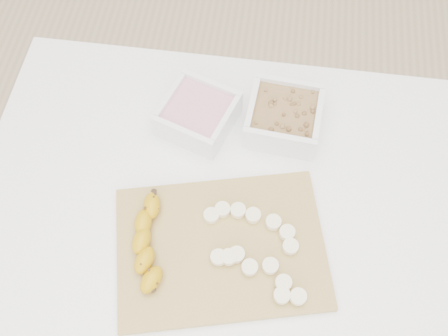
# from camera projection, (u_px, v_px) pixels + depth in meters

# --- Properties ---
(ground) EXTENTS (3.50, 3.50, 0.00)m
(ground) POSITION_uv_depth(u_px,v_px,m) (223.00, 288.00, 1.66)
(ground) COLOR #C6AD89
(ground) RESTS_ON ground
(table) EXTENTS (1.00, 0.70, 0.75)m
(table) POSITION_uv_depth(u_px,v_px,m) (222.00, 213.00, 1.08)
(table) COLOR white
(table) RESTS_ON ground
(bowl_yogurt) EXTENTS (0.18, 0.18, 0.07)m
(bowl_yogurt) POSITION_uv_depth(u_px,v_px,m) (198.00, 114.00, 1.05)
(bowl_yogurt) COLOR white
(bowl_yogurt) RESTS_ON table
(bowl_granola) EXTENTS (0.16, 0.16, 0.07)m
(bowl_granola) POSITION_uv_depth(u_px,v_px,m) (284.00, 116.00, 1.04)
(bowl_granola) COLOR white
(bowl_granola) RESTS_ON table
(cutting_board) EXTENTS (0.44, 0.36, 0.01)m
(cutting_board) POSITION_uv_depth(u_px,v_px,m) (221.00, 248.00, 0.94)
(cutting_board) COLOR #AA8B46
(cutting_board) RESTS_ON table
(banana) EXTENTS (0.05, 0.19, 0.03)m
(banana) POSITION_uv_depth(u_px,v_px,m) (148.00, 244.00, 0.92)
(banana) COLOR #B68708
(banana) RESTS_ON cutting_board
(banana_slices) EXTENTS (0.20, 0.18, 0.02)m
(banana_slices) POSITION_uv_depth(u_px,v_px,m) (256.00, 248.00, 0.92)
(banana_slices) COLOR #F8E8B9
(banana_slices) RESTS_ON cutting_board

